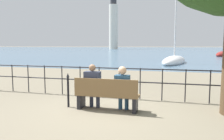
# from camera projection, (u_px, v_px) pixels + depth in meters

# --- Properties ---
(ground_plane) EXTENTS (1000.00, 1000.00, 0.00)m
(ground_plane) POSITION_uv_depth(u_px,v_px,m) (107.00, 110.00, 6.09)
(ground_plane) COLOR #7A705B
(harbor_water) EXTENTS (600.00, 300.00, 0.01)m
(harbor_water) POSITION_uv_depth(u_px,v_px,m) (169.00, 48.00, 159.43)
(harbor_water) COLOR slate
(harbor_water) RESTS_ON ground_plane
(park_bench) EXTENTS (1.76, 0.45, 0.90)m
(park_bench) POSITION_uv_depth(u_px,v_px,m) (107.00, 95.00, 5.98)
(park_bench) COLOR brown
(park_bench) RESTS_ON ground_plane
(seated_person_left) EXTENTS (0.44, 0.35, 1.27)m
(seated_person_left) POSITION_uv_depth(u_px,v_px,m) (93.00, 85.00, 6.13)
(seated_person_left) COLOR #2D3347
(seated_person_left) RESTS_ON ground_plane
(seated_person_right) EXTENTS (0.40, 0.35, 1.23)m
(seated_person_right) POSITION_uv_depth(u_px,v_px,m) (123.00, 86.00, 5.92)
(seated_person_right) COLOR navy
(seated_person_right) RESTS_ON ground_plane
(promenade_railing) EXTENTS (15.74, 0.04, 1.05)m
(promenade_railing) POSITION_uv_depth(u_px,v_px,m) (119.00, 78.00, 7.39)
(promenade_railing) COLOR black
(promenade_railing) RESTS_ON ground_plane
(closed_umbrella) EXTENTS (0.09, 0.09, 1.00)m
(closed_umbrella) POSITION_uv_depth(u_px,v_px,m) (68.00, 88.00, 6.30)
(closed_umbrella) COLOR black
(closed_umbrella) RESTS_ON ground_plane
(sailboat_0) EXTENTS (3.21, 7.24, 9.10)m
(sailboat_0) POSITION_uv_depth(u_px,v_px,m) (174.00, 61.00, 21.98)
(sailboat_0) COLOR white
(sailboat_0) RESTS_ON ground_plane
(sailboat_1) EXTENTS (5.08, 8.35, 12.09)m
(sailboat_1) POSITION_uv_depth(u_px,v_px,m) (224.00, 54.00, 38.96)
(sailboat_1) COLOR maroon
(sailboat_1) RESTS_ON ground_plane
(harbor_lighthouse) EXTENTS (4.73, 4.73, 29.12)m
(harbor_lighthouse) POSITION_uv_depth(u_px,v_px,m) (113.00, 24.00, 118.57)
(harbor_lighthouse) COLOR silver
(harbor_lighthouse) RESTS_ON ground_plane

